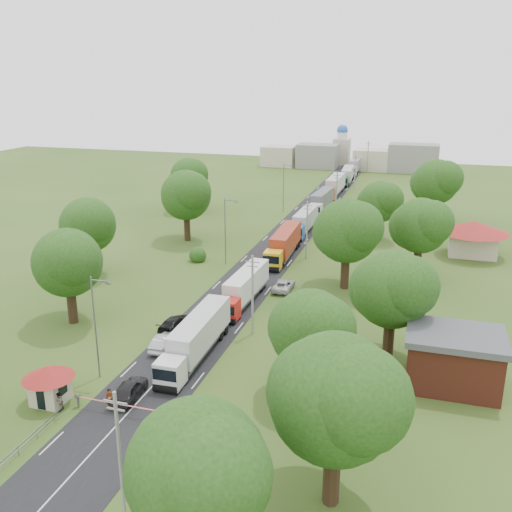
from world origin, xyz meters
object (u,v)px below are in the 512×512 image
at_px(boom_barrier, 110,404).
at_px(truck_0, 197,337).
at_px(car_lane_front, 130,390).
at_px(guard_booth, 49,380).
at_px(pedestrian_near, 110,399).
at_px(info_sign, 322,218).
at_px(car_lane_mid, 164,342).

relative_size(boom_barrier, truck_0, 0.64).
height_order(boom_barrier, car_lane_front, car_lane_front).
xyz_separation_m(truck_0, car_lane_front, (-2.71, -8.80, -1.31)).
bearing_deg(car_lane_front, guard_booth, 17.57).
height_order(guard_booth, pedestrian_near, guard_booth).
bearing_deg(truck_0, pedestrian_near, -107.43).
bearing_deg(info_sign, guard_booth, -101.68).
bearing_deg(car_lane_mid, boom_barrier, 91.81).
bearing_deg(boom_barrier, info_sign, 83.76).
xyz_separation_m(info_sign, pedestrian_near, (-6.90, -59.50, -2.06)).
bearing_deg(pedestrian_near, car_lane_mid, 60.50).
distance_m(car_lane_mid, pedestrian_near, 11.51).
xyz_separation_m(guard_booth, truck_0, (8.91, 11.38, -0.03)).
xyz_separation_m(boom_barrier, guard_booth, (-5.84, -0.00, 1.27)).
bearing_deg(guard_booth, boom_barrier, 0.01).
distance_m(boom_barrier, truck_0, 11.85).
bearing_deg(guard_booth, pedestrian_near, 5.21).
bearing_deg(car_lane_front, car_lane_mid, -87.77).
relative_size(truck_0, car_lane_front, 3.03).
relative_size(boom_barrier, car_lane_front, 1.93).
xyz_separation_m(guard_booth, car_lane_mid, (5.01, 12.00, -1.40)).
bearing_deg(guard_booth, truck_0, 51.93).
height_order(info_sign, truck_0, info_sign).
bearing_deg(guard_booth, info_sign, 78.32).
bearing_deg(boom_barrier, car_lane_mid, 93.97).
distance_m(guard_booth, car_lane_front, 6.85).
bearing_deg(truck_0, car_lane_mid, 170.90).
height_order(guard_booth, car_lane_mid, guard_booth).
bearing_deg(truck_0, boom_barrier, -105.09).
distance_m(car_lane_front, car_lane_mid, 9.50).
bearing_deg(guard_booth, car_lane_mid, 67.34).
height_order(info_sign, pedestrian_near, info_sign).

